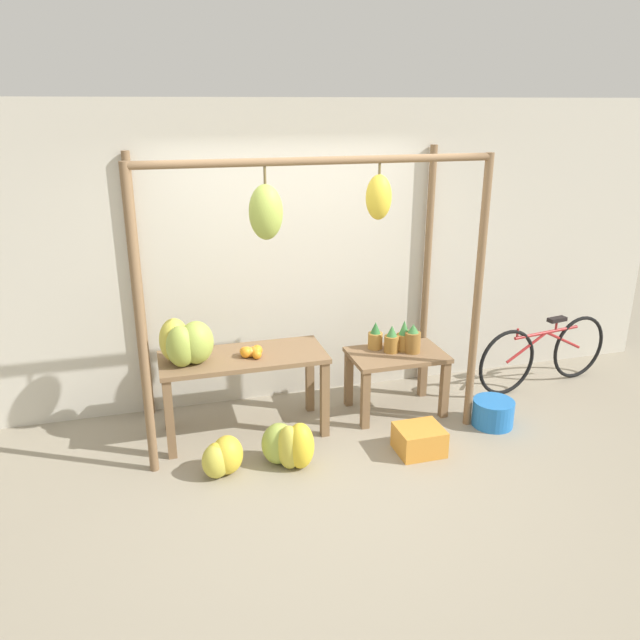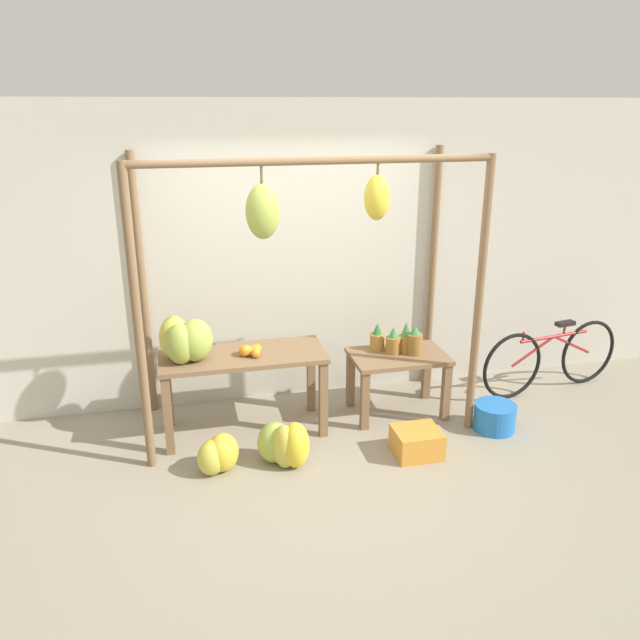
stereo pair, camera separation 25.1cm
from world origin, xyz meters
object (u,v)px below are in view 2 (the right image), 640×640
banana_pile_ground_right (284,444)px  parked_bicycle (552,357)px  banana_pile_on_table (185,340)px  orange_pile (250,350)px  banana_pile_ground_left (217,455)px  fruit_crate_white (417,442)px  pineapple_cluster (399,340)px  blue_bucket (495,417)px

banana_pile_ground_right → parked_bicycle: parked_bicycle is taller
banana_pile_on_table → orange_pile: (0.54, -0.00, -0.14)m
banana_pile_ground_left → fruit_crate_white: bearing=-3.9°
banana_pile_on_table → banana_pile_ground_right: 1.18m
banana_pile_on_table → pineapple_cluster: banana_pile_on_table is taller
banana_pile_on_table → parked_bicycle: (3.55, 0.17, -0.56)m
banana_pile_ground_left → banana_pile_ground_right: 0.54m
banana_pile_on_table → banana_pile_ground_left: bearing=-72.6°
banana_pile_ground_left → parked_bicycle: size_ratio=0.26×
fruit_crate_white → parked_bicycle: size_ratio=0.23×
pineapple_cluster → banana_pile_ground_left: 1.94m
pineapple_cluster → banana_pile_ground_left: (-1.73, -0.68, -0.55)m
banana_pile_ground_left → fruit_crate_white: banana_pile_ground_left is taller
orange_pile → fruit_crate_white: (1.27, -0.68, -0.66)m
parked_bicycle → blue_bucket: bearing=-146.5°
orange_pile → parked_bicycle: (3.02, 0.17, -0.42)m
fruit_crate_white → pineapple_cluster: bearing=82.3°
pineapple_cluster → banana_pile_ground_right: 1.48m
fruit_crate_white → blue_bucket: (0.83, 0.24, 0.01)m
orange_pile → parked_bicycle: bearing=3.3°
orange_pile → banana_pile_ground_right: (0.18, -0.58, -0.59)m
banana_pile_ground_left → fruit_crate_white: 1.63m
banana_pile_ground_right → fruit_crate_white: size_ratio=1.17×
blue_bucket → pineapple_cluster: bearing=142.6°
pineapple_cluster → parked_bicycle: (1.64, 0.05, -0.35)m
banana_pile_on_table → banana_pile_ground_left: size_ratio=1.30×
orange_pile → banana_pile_ground_left: bearing=-122.2°
banana_pile_on_table → fruit_crate_white: (1.80, -0.68, -0.80)m
banana_pile_ground_left → blue_bucket: (2.45, 0.13, -0.03)m
pineapple_cluster → banana_pile_ground_right: size_ratio=0.99×
banana_pile_ground_right → blue_bucket: (1.92, 0.15, -0.06)m
banana_pile_ground_left → blue_bucket: 2.46m
banana_pile_ground_left → fruit_crate_white: (1.62, -0.11, -0.04)m
banana_pile_ground_left → parked_bicycle: 3.46m
fruit_crate_white → blue_bucket: bearing=16.2°
blue_bucket → parked_bicycle: parked_bicycle is taller
orange_pile → pineapple_cluster: pineapple_cluster is taller
banana_pile_ground_left → banana_pile_on_table: bearing=107.4°
banana_pile_on_table → fruit_crate_white: bearing=-20.7°
banana_pile_on_table → banana_pile_ground_left: banana_pile_on_table is taller
pineapple_cluster → banana_pile_ground_left: size_ratio=1.05×
banana_pile_ground_right → parked_bicycle: 2.94m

